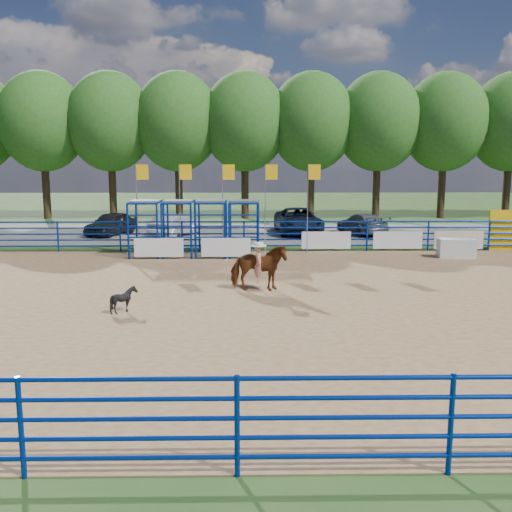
# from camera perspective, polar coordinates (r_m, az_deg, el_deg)

# --- Properties ---
(ground) EXTENTS (120.00, 120.00, 0.00)m
(ground) POSITION_cam_1_polar(r_m,az_deg,el_deg) (17.99, -1.35, -4.62)
(ground) COLOR #335321
(ground) RESTS_ON ground
(arena_dirt) EXTENTS (30.00, 20.00, 0.02)m
(arena_dirt) POSITION_cam_1_polar(r_m,az_deg,el_deg) (17.99, -1.35, -4.59)
(arena_dirt) COLOR #A27B51
(arena_dirt) RESTS_ON ground
(gravel_strip) EXTENTS (40.00, 10.00, 0.01)m
(gravel_strip) POSITION_cam_1_polar(r_m,az_deg,el_deg) (34.72, -1.15, 2.30)
(gravel_strip) COLOR slate
(gravel_strip) RESTS_ON ground
(announcer_table) EXTENTS (1.67, 0.88, 0.86)m
(announcer_table) POSITION_cam_1_polar(r_m,az_deg,el_deg) (27.43, 19.40, 0.74)
(announcer_table) COLOR silver
(announcer_table) RESTS_ON arena_dirt
(horse_and_rider) EXTENTS (1.90, 0.89, 2.29)m
(horse_and_rider) POSITION_cam_1_polar(r_m,az_deg,el_deg) (19.26, 0.26, -0.97)
(horse_and_rider) COLOR brown
(horse_and_rider) RESTS_ON arena_dirt
(calf) EXTENTS (0.74, 0.67, 0.76)m
(calf) POSITION_cam_1_polar(r_m,az_deg,el_deg) (17.10, -13.07, -4.25)
(calf) COLOR black
(calf) RESTS_ON arena_dirt
(car_a) EXTENTS (2.84, 4.27, 1.35)m
(car_a) POSITION_cam_1_polar(r_m,az_deg,el_deg) (34.95, -14.29, 3.18)
(car_a) COLOR black
(car_a) RESTS_ON gravel_strip
(car_b) EXTENTS (2.85, 4.16, 1.30)m
(car_b) POSITION_cam_1_polar(r_m,az_deg,el_deg) (33.69, -8.08, 3.11)
(car_b) COLOR #919499
(car_b) RESTS_ON gravel_strip
(car_c) EXTENTS (2.79, 5.60, 1.52)m
(car_c) POSITION_cam_1_polar(r_m,az_deg,el_deg) (34.64, 4.25, 3.54)
(car_c) COLOR #131A31
(car_c) RESTS_ON gravel_strip
(car_d) EXTENTS (2.84, 4.57, 1.24)m
(car_d) POSITION_cam_1_polar(r_m,az_deg,el_deg) (34.80, 10.56, 3.19)
(car_d) COLOR slate
(car_d) RESTS_ON gravel_strip
(perimeter_fence) EXTENTS (30.10, 20.10, 1.50)m
(perimeter_fence) POSITION_cam_1_polar(r_m,az_deg,el_deg) (17.82, -1.36, -2.28)
(perimeter_fence) COLOR #072999
(perimeter_fence) RESTS_ON ground
(chute_assembly) EXTENTS (19.32, 2.41, 4.20)m
(chute_assembly) POSITION_cam_1_polar(r_m,az_deg,el_deg) (26.55, -5.33, 2.73)
(chute_assembly) COLOR #072999
(chute_assembly) RESTS_ON ground
(treeline) EXTENTS (56.40, 6.40, 11.24)m
(treeline) POSITION_cam_1_polar(r_m,az_deg,el_deg) (43.55, -1.14, 13.71)
(treeline) COLOR #3F2B19
(treeline) RESTS_ON ground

